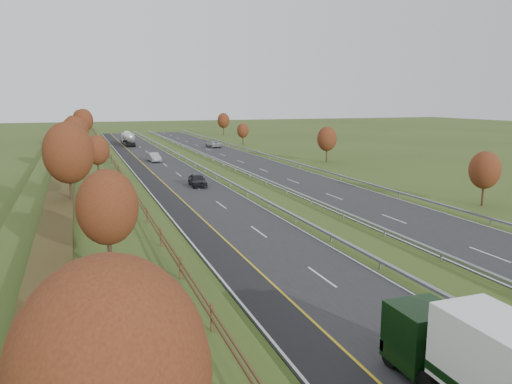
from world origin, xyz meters
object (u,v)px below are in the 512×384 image
car_silver_mid (154,157)px  car_small_far (125,140)px  car_oncoming (214,144)px  car_dark_near (197,180)px  road_tanker (128,138)px

car_silver_mid → car_small_far: car_silver_mid is taller
car_silver_mid → car_oncoming: bearing=47.8°
car_dark_near → car_oncoming: size_ratio=0.87×
car_silver_mid → road_tanker: bearing=86.5°
road_tanker → car_small_far: size_ratio=2.29×
road_tanker → car_silver_mid: (1.04, -35.78, -1.00)m
car_oncoming → car_silver_mid: bearing=48.6°
car_silver_mid → car_small_far: bearing=86.4°
road_tanker → car_oncoming: bearing=-33.2°
car_dark_near → car_oncoming: car_dark_near is taller
road_tanker → car_silver_mid: 35.81m
road_tanker → car_dark_near: bearing=-87.8°
car_small_far → car_oncoming: 28.34m
car_dark_near → car_silver_mid: size_ratio=0.98×
car_silver_mid → car_small_far: size_ratio=1.02×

